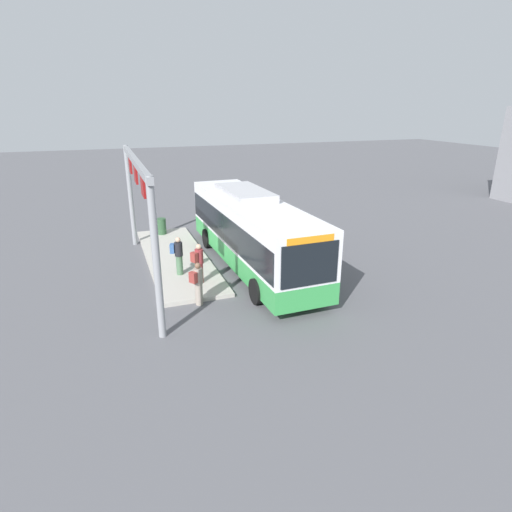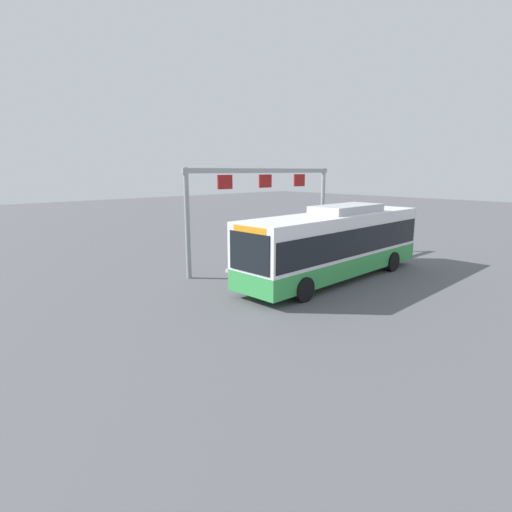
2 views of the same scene
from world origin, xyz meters
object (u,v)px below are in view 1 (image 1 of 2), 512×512
Objects in this scene: person_waiting_mid at (178,255)px; trash_bin at (161,226)px; person_waiting_near at (199,263)px; person_boarding at (198,283)px; bus_main at (251,228)px.

trash_bin is at bearing 108.55° from person_waiting_mid.
person_waiting_near is 1.86× the size of trash_bin.
person_waiting_mid reaches higher than person_boarding.
person_waiting_mid reaches higher than trash_bin.
person_waiting_mid is at bearing -86.53° from bus_main.
trash_bin is (-6.09, -3.25, -1.20)m from bus_main.
trash_bin is (-7.60, -0.46, -0.44)m from person_waiting_near.
person_boarding is 1.71m from person_waiting_near.
bus_main is at bearing 28.04° from trash_bin.
person_waiting_mid is 6.40m from trash_bin.
trash_bin is at bearing -153.26° from bus_main.
bus_main is 6.72× the size of person_boarding.
bus_main is at bearing 24.75° from person_waiting_mid.
person_waiting_near reaches higher than trash_bin.
person_boarding is 9.25m from trash_bin.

